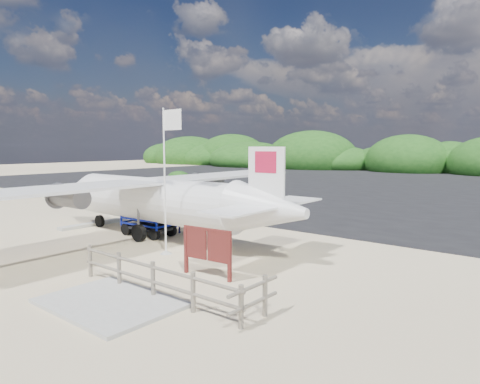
{
  "coord_description": "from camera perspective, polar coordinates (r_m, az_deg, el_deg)",
  "views": [
    {
      "loc": [
        14.71,
        -12.07,
        4.05
      ],
      "look_at": [
        1.27,
        4.49,
        1.7
      ],
      "focal_mm": 32.0,
      "sensor_mm": 36.0,
      "label": 1
    }
  ],
  "objects": [
    {
      "name": "baggage_cart",
      "position": [
        19.76,
        -12.07,
        -5.7
      ],
      "size": [
        2.63,
        1.61,
        1.27
      ],
      "primitive_type": null,
      "rotation": [
        0.0,
        0.0,
        0.06
      ],
      "color": "#0B19A5",
      "rests_on": "ground"
    },
    {
      "name": "vegetation_band",
      "position": [
        68.79,
        26.67,
        2.24
      ],
      "size": [
        124.0,
        8.0,
        4.4
      ],
      "primitive_type": null,
      "color": "#B2B2B2",
      "rests_on": "ground"
    },
    {
      "name": "lagoon",
      "position": [
        27.62,
        -20.92,
        -2.57
      ],
      "size": [
        9.0,
        7.0,
        0.4
      ],
      "primitive_type": null,
      "color": "#B2B2B2",
      "rests_on": "ground"
    },
    {
      "name": "signboard",
      "position": [
        13.47,
        -4.39,
        -11.24
      ],
      "size": [
        1.92,
        0.36,
        1.57
      ],
      "primitive_type": null,
      "rotation": [
        0.0,
        0.0,
        0.1
      ],
      "color": "maroon",
      "rests_on": "ground"
    },
    {
      "name": "flagpole",
      "position": [
        16.4,
        -9.82,
        -8.12
      ],
      "size": [
        1.12,
        0.58,
        5.39
      ],
      "primitive_type": null,
      "rotation": [
        0.0,
        0.0,
        -0.12
      ],
      "color": "white",
      "rests_on": "ground"
    },
    {
      "name": "walkway_pad",
      "position": [
        11.75,
        -16.95,
        -14.17
      ],
      "size": [
        3.5,
        2.5,
        0.1
      ],
      "primitive_type": null,
      "color": "#B2B2B2",
      "rests_on": "ground"
    },
    {
      "name": "asphalt_apron",
      "position": [
        44.76,
        19.71,
        0.72
      ],
      "size": [
        90.0,
        50.0,
        0.04
      ],
      "primitive_type": null,
      "color": "#B2B2B2",
      "rests_on": "ground"
    },
    {
      "name": "ground",
      "position": [
        19.46,
        -11.36,
        -5.87
      ],
      "size": [
        160.0,
        160.0,
        0.0
      ],
      "primitive_type": "plane",
      "color": "beige"
    },
    {
      "name": "crew_a",
      "position": [
        19.87,
        -7.73,
        -3.03
      ],
      "size": [
        0.74,
        0.62,
        1.71
      ],
      "primitive_type": "imported",
      "rotation": [
        0.0,
        0.0,
        3.54
      ],
      "color": "navy",
      "rests_on": "ground"
    },
    {
      "name": "crew_b",
      "position": [
        21.34,
        -2.8,
        -2.37
      ],
      "size": [
        0.93,
        0.79,
        1.69
      ],
      "primitive_type": "imported",
      "rotation": [
        0.0,
        0.0,
        3.34
      ],
      "color": "navy",
      "rests_on": "ground"
    },
    {
      "name": "fence",
      "position": [
        11.93,
        -11.46,
        -13.71
      ],
      "size": [
        6.4,
        2.0,
        1.1
      ],
      "primitive_type": null,
      "color": "#B2B2B2",
      "rests_on": "ground"
    }
  ]
}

